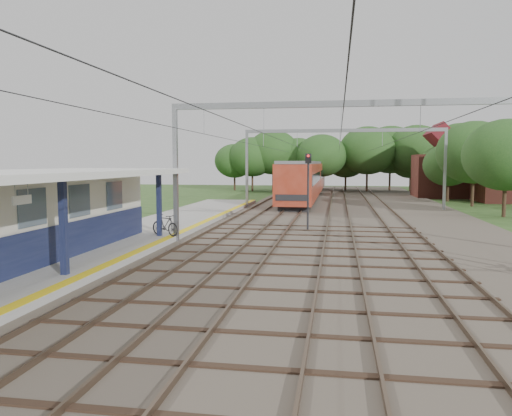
{
  "coord_description": "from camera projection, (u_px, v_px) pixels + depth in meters",
  "views": [
    {
      "loc": [
        3.08,
        -9.18,
        4.09
      ],
      "look_at": [
        -1.33,
        17.68,
        1.6
      ],
      "focal_mm": 35.0,
      "sensor_mm": 36.0,
      "label": 1
    }
  ],
  "objects": [
    {
      "name": "bicycle",
      "position": [
        165.0,
        225.0,
        25.45
      ],
      "size": [
        1.9,
        1.34,
        1.13
      ],
      "primitive_type": "imported",
      "rotation": [
        0.0,
        0.0,
        1.09
      ],
      "color": "black",
      "rests_on": "platform"
    },
    {
      "name": "signal_post",
      "position": [
        308.0,
        181.0,
        29.46
      ],
      "size": [
        0.36,
        0.32,
        4.62
      ],
      "rotation": [
        0.0,
        0.0,
        -0.35
      ],
      "color": "black",
      "rests_on": "ground"
    },
    {
      "name": "canopy",
      "position": [
        10.0,
        176.0,
        16.71
      ],
      "size": [
        6.4,
        20.0,
        3.44
      ],
      "color": "#121838",
      "rests_on": "platform"
    },
    {
      "name": "house_far",
      "position": [
        450.0,
        170.0,
        58.12
      ],
      "size": [
        8.0,
        6.12,
        8.66
      ],
      "color": "brown",
      "rests_on": "ground"
    },
    {
      "name": "rail_tracks",
      "position": [
        317.0,
        213.0,
        39.11
      ],
      "size": [
        11.8,
        88.0,
        0.15
      ],
      "color": "brown",
      "rests_on": "ballast_bed"
    },
    {
      "name": "ground",
      "position": [
        178.0,
        369.0,
        9.89
      ],
      "size": [
        160.0,
        160.0,
        0.0
      ],
      "primitive_type": "plane",
      "color": "#2D4C1E",
      "rests_on": "ground"
    },
    {
      "name": "catenary_system",
      "position": [
        343.0,
        141.0,
        33.69
      ],
      "size": [
        17.22,
        88.0,
        7.0
      ],
      "color": "gray",
      "rests_on": "ground"
    },
    {
      "name": "tree_band",
      "position": [
        344.0,
        156.0,
        64.96
      ],
      "size": [
        31.72,
        30.88,
        8.82
      ],
      "color": "#382619",
      "rests_on": "ground"
    },
    {
      "name": "train",
      "position": [
        307.0,
        178.0,
        58.77
      ],
      "size": [
        3.15,
        39.18,
        4.12
      ],
      "color": "black",
      "rests_on": "ballast_bed"
    },
    {
      "name": "ballast_bed",
      "position": [
        349.0,
        215.0,
        38.72
      ],
      "size": [
        18.0,
        90.0,
        0.1
      ],
      "primitive_type": "cube",
      "color": "#473D33",
      "rests_on": "ground"
    },
    {
      "name": "platform",
      "position": [
        122.0,
        241.0,
        24.84
      ],
      "size": [
        5.0,
        52.0,
        0.35
      ],
      "primitive_type": "cube",
      "color": "gray",
      "rests_on": "ground"
    },
    {
      "name": "yellow_stripe",
      "position": [
        165.0,
        239.0,
        24.46
      ],
      "size": [
        0.45,
        52.0,
        0.01
      ],
      "primitive_type": "cube",
      "color": "yellow",
      "rests_on": "platform"
    },
    {
      "name": "station_building",
      "position": [
        2.0,
        219.0,
        18.01
      ],
      "size": [
        3.41,
        18.0,
        3.4
      ],
      "color": "beige",
      "rests_on": "platform"
    }
  ]
}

